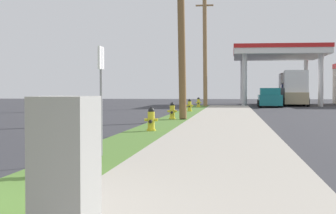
# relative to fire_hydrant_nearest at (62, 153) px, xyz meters

# --- Properties ---
(fire_hydrant_nearest) EXTENTS (0.42, 0.38, 0.74)m
(fire_hydrant_nearest) POSITION_rel_fire_hydrant_nearest_xyz_m (0.00, 0.00, 0.00)
(fire_hydrant_nearest) COLOR yellow
(fire_hydrant_nearest) RESTS_ON grass_verge
(fire_hydrant_second) EXTENTS (0.42, 0.38, 0.74)m
(fire_hydrant_second) POSITION_rel_fire_hydrant_nearest_xyz_m (0.02, 8.68, 0.00)
(fire_hydrant_second) COLOR yellow
(fire_hydrant_second) RESTS_ON grass_verge
(fire_hydrant_third) EXTENTS (0.42, 0.37, 0.74)m
(fire_hydrant_third) POSITION_rel_fire_hydrant_nearest_xyz_m (-0.09, 15.51, 0.00)
(fire_hydrant_third) COLOR yellow
(fire_hydrant_third) RESTS_ON grass_verge
(fire_hydrant_fourth) EXTENTS (0.42, 0.37, 0.74)m
(fire_hydrant_fourth) POSITION_rel_fire_hydrant_nearest_xyz_m (-0.03, 24.28, 0.00)
(fire_hydrant_fourth) COLOR yellow
(fire_hydrant_fourth) RESTS_ON grass_verge
(fire_hydrant_fifth) EXTENTS (0.42, 0.38, 0.74)m
(fire_hydrant_fifth) POSITION_rel_fire_hydrant_nearest_xyz_m (-0.00, 32.22, 0.00)
(fire_hydrant_fifth) COLOR yellow
(fire_hydrant_fifth) RESTS_ON grass_verge
(utility_pole_midground) EXTENTS (0.70, 2.02, 9.19)m
(utility_pole_midground) POSITION_rel_fire_hydrant_nearest_xyz_m (0.26, 15.97, 4.35)
(utility_pole_midground) COLOR brown
(utility_pole_midground) RESTS_ON grass_verge
(utility_pole_background) EXTENTS (1.40, 0.33, 8.56)m
(utility_pole_background) POSITION_rel_fire_hydrant_nearest_xyz_m (0.36, 34.48, 4.04)
(utility_pole_background) COLOR #937047
(utility_pole_background) RESTS_ON grass_verge
(utility_cabinet) EXTENTS (0.51, 0.74, 1.22)m
(utility_cabinet) POSITION_rel_fire_hydrant_nearest_xyz_m (1.15, -3.39, 0.24)
(utility_cabinet) COLOR slate
(utility_cabinet) RESTS_ON sidewalk_slab
(street_sign_post) EXTENTS (0.05, 0.36, 2.12)m
(street_sign_post) POSITION_rel_fire_hydrant_nearest_xyz_m (0.02, 2.34, 1.19)
(street_sign_post) COLOR gray
(street_sign_post) RESTS_ON grass_verge
(car_teal_by_near_pump) EXTENTS (2.01, 4.53, 1.57)m
(car_teal_by_near_pump) POSITION_rel_fire_hydrant_nearest_xyz_m (5.58, 36.93, 0.28)
(car_teal_by_near_pump) COLOR #197075
(car_teal_by_near_pump) RESTS_ON ground
(truck_navy_at_forecourt) EXTENTS (2.30, 5.47, 1.97)m
(truck_navy_at_forecourt) POSITION_rel_fire_hydrant_nearest_xyz_m (8.07, 43.73, 0.47)
(truck_navy_at_forecourt) COLOR navy
(truck_navy_at_forecourt) RESTS_ON ground
(truck_tan_on_apron) EXTENTS (2.50, 6.51, 3.11)m
(truck_tan_on_apron) POSITION_rel_fire_hydrant_nearest_xyz_m (8.07, 40.80, 1.04)
(truck_tan_on_apron) COLOR tan
(truck_tan_on_apron) RESTS_ON ground
(truck_black_at_far_bay) EXTENTS (2.30, 6.46, 3.11)m
(truck_black_at_far_bay) POSITION_rel_fire_hydrant_nearest_xyz_m (8.29, 47.33, 1.04)
(truck_black_at_far_bay) COLOR black
(truck_black_at_far_bay) RESTS_ON ground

